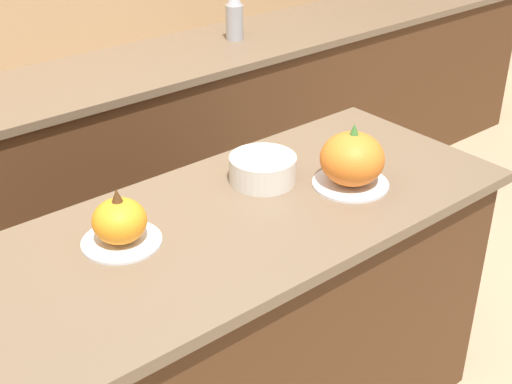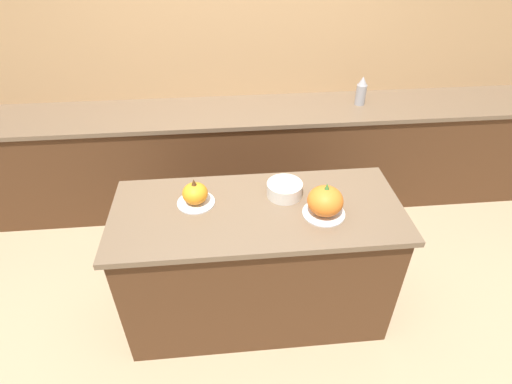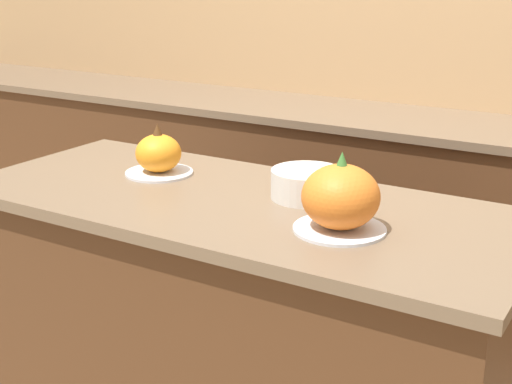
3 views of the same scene
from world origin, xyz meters
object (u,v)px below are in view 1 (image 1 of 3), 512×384
Objects in this scene: pumpkin_cake_right at (352,160)px; bottle_tall at (235,16)px; pumpkin_cake_left at (120,223)px; mixing_bowl at (263,169)px.

bottle_tall is (0.62, 1.37, 0.04)m from pumpkin_cake_right.
pumpkin_cake_left reaches higher than mixing_bowl.
pumpkin_cake_left is 1.80m from bottle_tall.
bottle_tall is at bearing 65.48° from pumpkin_cake_right.
pumpkin_cake_left is 0.52m from mixing_bowl.
bottle_tall is (1.33, 1.20, 0.07)m from pumpkin_cake_left.
pumpkin_cake_right is at bearing -114.52° from bottle_tall.
pumpkin_cake_right reaches higher than pumpkin_cake_left.
pumpkin_cake_left is at bearing 166.90° from pumpkin_cake_right.
mixing_bowl is (-0.82, -1.18, -0.09)m from bottle_tall.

